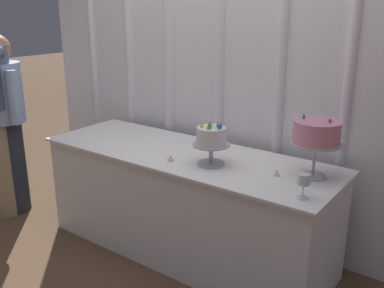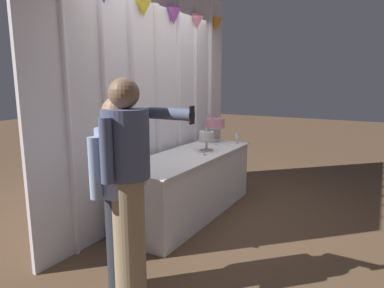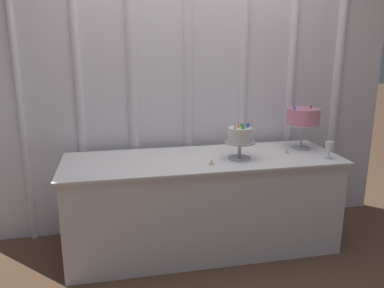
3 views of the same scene
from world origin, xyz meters
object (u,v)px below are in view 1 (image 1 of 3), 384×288
at_px(wine_glass, 304,181).
at_px(tealight_near_left, 276,174).
at_px(cake_display_nearright, 316,134).
at_px(cake_display_nearleft, 211,139).
at_px(tealight_far_left, 170,159).
at_px(cake_table, 186,203).
at_px(guest_man_pink_jacket, 5,119).

bearing_deg(wine_glass, tealight_near_left, 140.59).
bearing_deg(tealight_near_left, cake_display_nearright, 31.93).
xyz_separation_m(cake_display_nearleft, tealight_far_left, (-0.25, -0.10, -0.16)).
bearing_deg(cake_display_nearleft, tealight_far_left, -157.22).
distance_m(cake_table, guest_man_pink_jacket, 1.70).
distance_m(wine_glass, guest_man_pink_jacket, 2.54).
height_order(cake_table, wine_glass, wine_glass).
xyz_separation_m(tealight_near_left, guest_man_pink_jacket, (-2.29, -0.33, 0.06)).
distance_m(cake_table, cake_display_nearleft, 0.61).
bearing_deg(wine_glass, guest_man_pink_jacket, -177.18).
height_order(tealight_near_left, guest_man_pink_jacket, guest_man_pink_jacket).
distance_m(cake_display_nearleft, tealight_near_left, 0.46).
distance_m(cake_display_nearleft, tealight_far_left, 0.31).
bearing_deg(tealight_far_left, tealight_near_left, 14.46).
distance_m(tealight_near_left, guest_man_pink_jacket, 2.32).
bearing_deg(cake_display_nearleft, wine_glass, -11.44).
bearing_deg(cake_display_nearright, cake_display_nearleft, -163.27).
bearing_deg(cake_display_nearright, tealight_far_left, -161.47).
relative_size(wine_glass, tealight_far_left, 3.51).
xyz_separation_m(wine_glass, tealight_near_left, (-0.25, 0.20, -0.09)).
bearing_deg(tealight_far_left, cake_display_nearright, 18.53).
relative_size(cake_display_nearleft, tealight_near_left, 7.90).
bearing_deg(tealight_near_left, guest_man_pink_jacket, -171.82).
xyz_separation_m(cake_display_nearright, guest_man_pink_jacket, (-2.47, -0.44, -0.20)).
bearing_deg(cake_display_nearleft, tealight_near_left, 9.27).
xyz_separation_m(cake_display_nearright, tealight_far_left, (-0.85, -0.28, -0.25)).
height_order(cake_table, guest_man_pink_jacket, guest_man_pink_jacket).
relative_size(cake_table, cake_display_nearleft, 7.34).
distance_m(cake_display_nearright, wine_glass, 0.36).
height_order(cake_display_nearright, guest_man_pink_jacket, guest_man_pink_jacket).
height_order(cake_display_nearleft, wine_glass, cake_display_nearleft).
height_order(cake_table, tealight_near_left, tealight_near_left).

